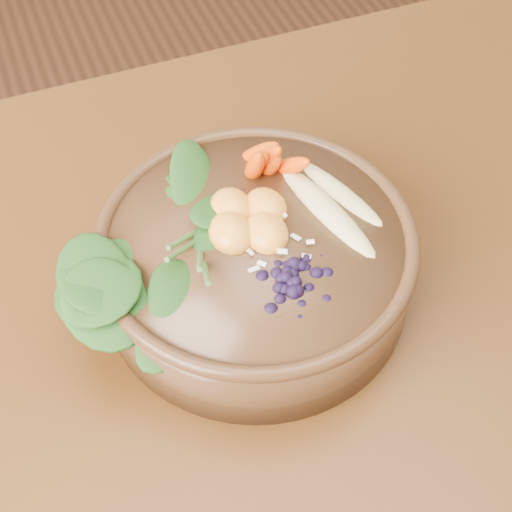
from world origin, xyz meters
The scene contains 7 objects.
stoneware_bowl centered at (-0.28, 0.10, 0.79)m, with size 0.27×0.27×0.07m, color #452B15.
kale_heap centered at (-0.33, 0.15, 0.84)m, with size 0.18×0.16×0.04m, color #214E16, non-canonical shape.
carrot_cluster centered at (-0.24, 0.17, 0.86)m, with size 0.06×0.06×0.07m, color #F03E00, non-canonical shape.
banana_halves centered at (-0.21, 0.11, 0.83)m, with size 0.08×0.15×0.03m.
mandarin_cluster centered at (-0.28, 0.11, 0.84)m, with size 0.08×0.08×0.03m, color orange, non-canonical shape.
blueberry_pile centered at (-0.27, 0.04, 0.84)m, with size 0.12×0.09×0.04m, color black, non-canonical shape.
coconut_flakes centered at (-0.28, 0.08, 0.83)m, with size 0.08×0.06×0.01m, color white, non-canonical shape.
Camera 1 is at (-0.42, -0.26, 1.27)m, focal length 50.00 mm.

